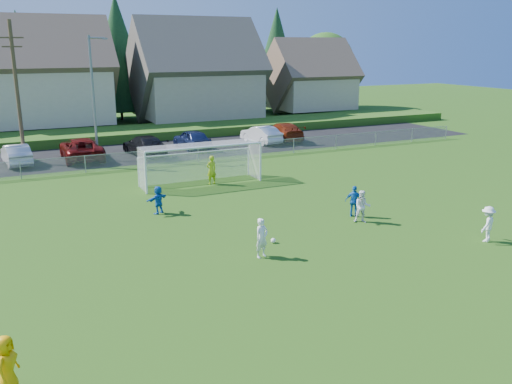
% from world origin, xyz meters
% --- Properties ---
extents(ground, '(160.00, 160.00, 0.00)m').
position_xyz_m(ground, '(0.00, 0.00, 0.00)').
color(ground, '#193D0C').
rests_on(ground, ground).
extents(asphalt_lot, '(60.00, 60.00, 0.00)m').
position_xyz_m(asphalt_lot, '(0.00, 27.50, 0.01)').
color(asphalt_lot, black).
rests_on(asphalt_lot, ground).
extents(grass_embankment, '(70.00, 6.00, 0.80)m').
position_xyz_m(grass_embankment, '(0.00, 35.00, 0.40)').
color(grass_embankment, '#1E420F').
rests_on(grass_embankment, ground).
extents(soccer_ball, '(0.22, 0.22, 0.22)m').
position_xyz_m(soccer_ball, '(-0.74, 4.71, 0.11)').
color(soccer_ball, white).
rests_on(soccer_ball, ground).
extents(referee, '(0.80, 0.90, 1.55)m').
position_xyz_m(referee, '(-11.42, -1.84, 0.78)').
color(referee, '#FFA905').
rests_on(referee, ground).
extents(player_white_a, '(0.68, 0.54, 1.63)m').
position_xyz_m(player_white_a, '(-1.90, 3.49, 0.82)').
color(player_white_a, white).
rests_on(player_white_a, ground).
extents(player_white_b, '(0.97, 0.91, 1.59)m').
position_xyz_m(player_white_b, '(4.41, 5.37, 0.80)').
color(player_white_b, white).
rests_on(player_white_b, ground).
extents(player_white_c, '(1.17, 0.94, 1.58)m').
position_xyz_m(player_white_c, '(7.76, 0.89, 0.79)').
color(player_white_c, white).
rests_on(player_white_c, ground).
extents(player_blue_a, '(0.96, 0.89, 1.58)m').
position_xyz_m(player_blue_a, '(4.63, 6.33, 0.79)').
color(player_blue_a, '#1256AE').
rests_on(player_blue_a, ground).
extents(player_blue_b, '(1.37, 1.03, 1.44)m').
position_xyz_m(player_blue_b, '(-4.05, 11.03, 0.72)').
color(player_blue_b, '#1256AE').
rests_on(player_blue_b, ground).
extents(goalkeeper, '(0.72, 0.54, 1.79)m').
position_xyz_m(goalkeeper, '(0.55, 15.50, 0.90)').
color(goalkeeper, '#B0CC18').
rests_on(goalkeeper, ground).
extents(car_b, '(2.05, 4.65, 1.49)m').
position_xyz_m(car_b, '(-10.04, 26.86, 0.74)').
color(car_b, beige).
rests_on(car_b, ground).
extents(car_c, '(2.77, 5.93, 1.64)m').
position_xyz_m(car_c, '(-5.56, 26.67, 0.82)').
color(car_c, '#580B0A').
rests_on(car_c, ground).
extents(car_d, '(2.73, 5.54, 1.55)m').
position_xyz_m(car_d, '(-0.86, 26.34, 0.77)').
color(car_d, black).
rests_on(car_d, ground).
extents(car_e, '(2.23, 4.86, 1.61)m').
position_xyz_m(car_e, '(3.35, 27.29, 0.81)').
color(car_e, '#131D44').
rests_on(car_e, ground).
extents(car_f, '(2.15, 4.75, 1.51)m').
position_xyz_m(car_f, '(9.70, 27.29, 0.76)').
color(car_f, silver).
rests_on(car_f, ground).
extents(car_g, '(2.66, 5.65, 1.59)m').
position_xyz_m(car_g, '(12.11, 27.71, 0.80)').
color(car_g, maroon).
rests_on(car_g, ground).
extents(soccer_goal, '(7.42, 1.90, 2.50)m').
position_xyz_m(soccer_goal, '(0.00, 16.05, 1.63)').
color(soccer_goal, white).
rests_on(soccer_goal, ground).
extents(chainlink_fence, '(52.06, 0.06, 1.20)m').
position_xyz_m(chainlink_fence, '(0.00, 22.00, 0.63)').
color(chainlink_fence, gray).
rests_on(chainlink_fence, ground).
extents(streetlight, '(1.38, 0.18, 9.00)m').
position_xyz_m(streetlight, '(-4.45, 26.00, 4.84)').
color(streetlight, slate).
rests_on(streetlight, ground).
extents(utility_pole, '(1.60, 0.26, 10.00)m').
position_xyz_m(utility_pole, '(-9.50, 27.00, 5.15)').
color(utility_pole, '#473321').
rests_on(utility_pole, ground).
extents(houses_row, '(53.90, 11.45, 13.27)m').
position_xyz_m(houses_row, '(1.97, 42.46, 7.33)').
color(houses_row, tan).
rests_on(houses_row, ground).
extents(tree_row, '(65.98, 12.36, 13.80)m').
position_xyz_m(tree_row, '(1.04, 48.74, 6.91)').
color(tree_row, '#382616').
rests_on(tree_row, ground).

